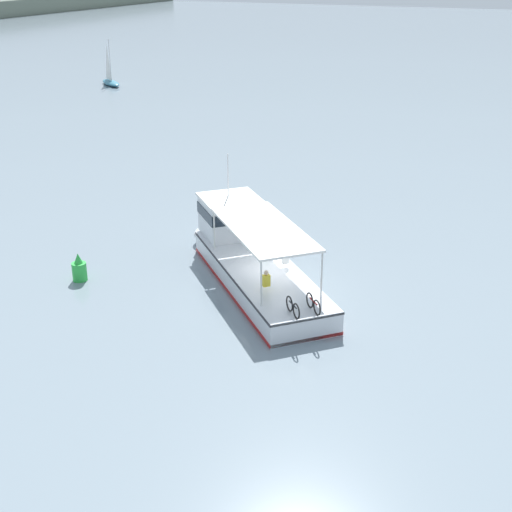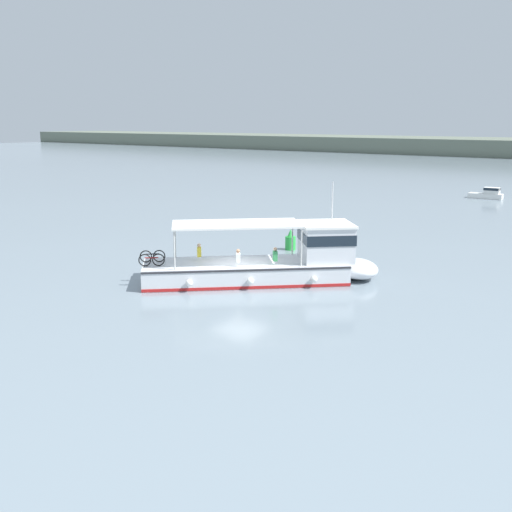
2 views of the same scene
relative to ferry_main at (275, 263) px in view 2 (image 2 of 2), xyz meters
The scene contains 4 objects.
ground_plane 2.26m from the ferry_main, 119.07° to the right, with size 400.00×400.00×0.00m, color gray.
ferry_main is the anchor object (origin of this frame).
motorboat_outer_anchorage 43.01m from the ferry_main, 92.24° to the left, with size 3.71×1.64×1.26m.
channel_buoy 8.17m from the ferry_main, 118.18° to the left, with size 0.70×0.70×1.40m.
Camera 2 is at (19.38, -24.01, 8.50)m, focal length 42.41 mm.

